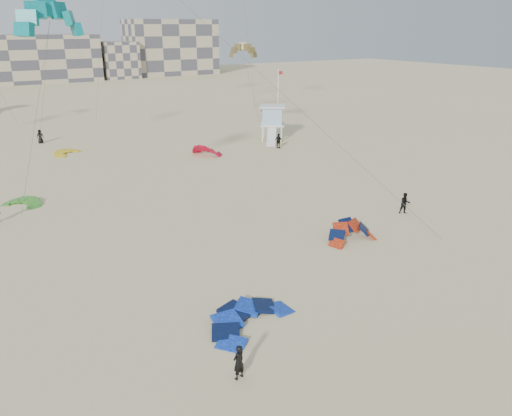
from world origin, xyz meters
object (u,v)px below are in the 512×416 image
kite_ground_orange (351,241)px  kitesurfer_main (239,362)px  lifeguard_tower_near (273,123)px  kite_ground_blue (249,323)px

kite_ground_orange → kitesurfer_main: (-13.76, -8.38, 0.80)m
lifeguard_tower_near → kite_ground_orange: bearing=-78.3°
kite_ground_blue → lifeguard_tower_near: bearing=34.5°
kite_ground_orange → kite_ground_blue: bearing=-153.8°
kite_ground_blue → lifeguard_tower_near: size_ratio=0.69×
kitesurfer_main → lifeguard_tower_near: (27.08, 38.48, 1.41)m
kite_ground_orange → kitesurfer_main: kite_ground_orange is taller
kitesurfer_main → lifeguard_tower_near: size_ratio=0.24×
kite_ground_orange → kitesurfer_main: size_ratio=2.19×
kite_ground_blue → kite_ground_orange: (11.24, 5.03, 0.00)m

